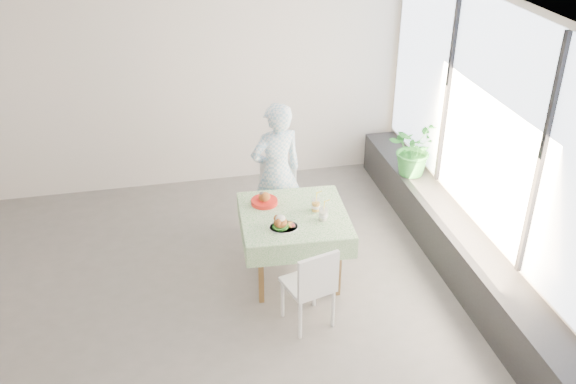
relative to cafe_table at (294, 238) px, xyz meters
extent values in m
plane|color=#5A5755|center=(-1.11, -0.19, -0.46)|extent=(6.00, 6.00, 0.00)
plane|color=white|center=(-1.11, -0.19, 2.34)|extent=(6.00, 6.00, 0.00)
cube|color=silver|center=(-1.11, 2.31, 0.94)|extent=(6.00, 0.02, 2.80)
cube|color=silver|center=(-1.11, -2.69, 0.94)|extent=(6.00, 0.02, 2.80)
cube|color=silver|center=(1.89, -0.19, 0.94)|extent=(0.02, 5.00, 2.80)
cube|color=#D1E0F9|center=(1.86, -0.19, 1.19)|extent=(0.01, 4.80, 2.18)
cube|color=black|center=(1.69, -0.19, -0.21)|extent=(0.40, 4.80, 0.50)
cube|color=brown|center=(0.00, 0.00, 0.25)|extent=(0.96, 0.96, 0.04)
cube|color=white|center=(0.00, 0.00, 0.28)|extent=(1.10, 1.10, 0.01)
cube|color=white|center=(-0.05, 0.79, -0.02)|extent=(0.56, 0.56, 0.04)
cube|color=white|center=(0.03, 0.95, 0.21)|extent=(0.39, 0.22, 0.41)
cube|color=white|center=(-0.03, -0.73, -0.03)|extent=(0.49, 0.49, 0.04)
cube|color=white|center=(0.01, -0.91, 0.19)|extent=(0.40, 0.14, 0.40)
imported|color=#87B8D8|center=(-0.02, 0.78, 0.34)|extent=(0.66, 0.51, 1.61)
cylinder|color=white|center=(-0.15, -0.23, 0.29)|extent=(0.28, 0.28, 0.02)
cylinder|color=#144912|center=(-0.18, -0.23, 0.30)|extent=(0.15, 0.15, 0.02)
ellipsoid|color=brown|center=(-0.18, -0.23, 0.35)|extent=(0.13, 0.12, 0.10)
ellipsoid|color=white|center=(-0.18, -0.23, 0.39)|extent=(0.09, 0.09, 0.07)
cylinder|color=#A2160F|center=(-0.07, -0.25, 0.31)|extent=(0.05, 0.05, 0.03)
cylinder|color=white|center=(0.22, 0.01, 0.34)|extent=(0.09, 0.09, 0.12)
cylinder|color=orange|center=(0.22, 0.01, 0.33)|extent=(0.08, 0.08, 0.09)
cylinder|color=white|center=(0.22, 0.01, 0.41)|extent=(0.09, 0.09, 0.01)
cylinder|color=yellow|center=(0.23, 0.01, 0.45)|extent=(0.01, 0.03, 0.17)
cylinder|color=white|center=(0.25, -0.17, 0.34)|extent=(0.08, 0.08, 0.12)
cylinder|color=white|center=(0.25, -0.17, 0.33)|extent=(0.08, 0.08, 0.09)
cylinder|color=white|center=(0.25, -0.17, 0.41)|extent=(0.09, 0.09, 0.01)
cylinder|color=yellow|center=(0.26, -0.17, 0.45)|extent=(0.01, 0.03, 0.17)
cylinder|color=#B61912|center=(-0.25, 0.26, 0.30)|extent=(0.27, 0.27, 0.04)
cylinder|color=white|center=(-0.25, 0.26, 0.31)|extent=(0.23, 0.23, 0.02)
ellipsoid|color=brown|center=(-0.25, 0.26, 0.36)|extent=(0.12, 0.11, 0.10)
imported|color=#277634|center=(1.65, 1.02, 0.37)|extent=(0.77, 0.77, 0.65)
camera|label=1|loc=(-1.21, -5.27, 3.55)|focal=40.00mm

